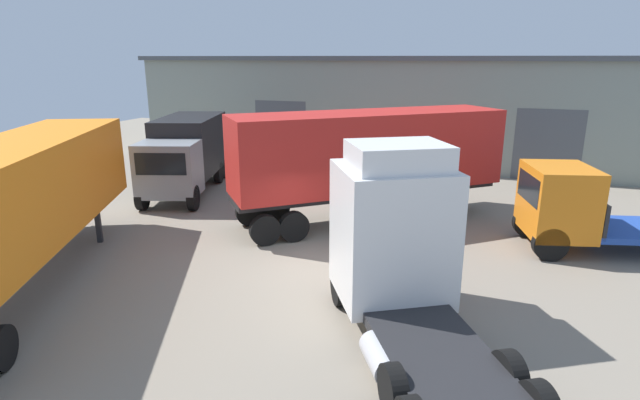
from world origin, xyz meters
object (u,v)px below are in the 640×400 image
Objects in this scene: box_truck_grey at (186,151)px; flatbed_truck_orange at (590,210)px; tractor_unit_white at (397,241)px; container_trailer_teal at (367,153)px; container_trailer_yellow at (14,199)px.

box_truck_grey reaches higher than flatbed_truck_orange.
flatbed_truck_orange is at bearing -67.39° from tractor_unit_white.
tractor_unit_white is 8.28m from flatbed_truck_orange.
container_trailer_teal reaches higher than flatbed_truck_orange.
flatbed_truck_orange is (7.49, -0.49, -1.29)m from container_trailer_teal.
container_trailer_yellow reaches higher than flatbed_truck_orange.
container_trailer_yellow is 16.83m from flatbed_truck_orange.
flatbed_truck_orange is (5.00, 6.57, -0.66)m from tractor_unit_white.
box_truck_grey is (-1.73, 10.22, -0.62)m from container_trailer_yellow.
container_trailer_yellow is 11.25m from container_trailer_teal.
container_trailer_yellow is 1.49× the size of flatbed_truck_orange.
tractor_unit_white is 0.87× the size of flatbed_truck_orange.
tractor_unit_white reaches higher than box_truck_grey.
tractor_unit_white is 0.58× the size of container_trailer_yellow.
tractor_unit_white is at bearing 35.16° from box_truck_grey.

